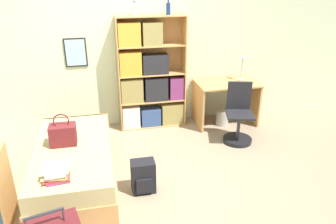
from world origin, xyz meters
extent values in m
plane|color=gray|center=(0.00, 0.00, 0.00)|extent=(14.00, 14.00, 0.00)
cube|color=beige|center=(0.00, 1.60, 1.30)|extent=(10.00, 0.06, 2.60)
cube|color=black|center=(-0.66, 1.56, 1.28)|extent=(0.33, 0.02, 0.44)
cube|color=#99C1D6|center=(-0.66, 1.55, 1.28)|extent=(0.29, 0.01, 0.40)
cube|color=tan|center=(-0.72, 0.00, 0.14)|extent=(0.94, 1.89, 0.27)
cube|color=tan|center=(-0.72, 0.00, 0.38)|extent=(0.91, 1.86, 0.21)
cube|color=tan|center=(-0.72, 0.92, 0.24)|extent=(0.94, 0.04, 0.48)
cube|color=maroon|center=(-0.82, 0.08, 0.61)|extent=(0.31, 0.21, 0.26)
torus|color=maroon|center=(-0.82, 0.08, 0.80)|extent=(0.19, 0.02, 0.19)
cube|color=#7A336B|center=(-0.84, -0.60, 0.49)|extent=(0.27, 0.38, 0.01)
cube|color=#B2382D|center=(-0.85, -0.60, 0.51)|extent=(0.29, 0.35, 0.02)
cube|color=beige|center=(-0.85, -0.62, 0.52)|extent=(0.29, 0.31, 0.01)
cube|color=#99894C|center=(-0.84, -0.59, 0.53)|extent=(0.25, 0.36, 0.01)
cube|color=#7A336B|center=(-0.86, -0.59, 0.54)|extent=(0.26, 0.36, 0.01)
cube|color=beige|center=(-0.85, -0.60, 0.56)|extent=(0.22, 0.33, 0.02)
cube|color=silver|center=(-0.85, -0.60, 0.58)|extent=(0.29, 0.28, 0.02)
cylinder|color=#2D2D33|center=(-0.71, -1.40, 0.62)|extent=(0.01, 0.01, 0.12)
cube|color=#2D2D33|center=(-0.85, -1.44, 0.68)|extent=(0.31, 0.10, 0.02)
cube|color=tan|center=(-0.03, 1.40, 0.92)|extent=(0.02, 0.30, 1.83)
cube|color=tan|center=(1.03, 1.40, 0.92)|extent=(0.02, 0.30, 1.83)
cube|color=tan|center=(0.50, 1.55, 0.92)|extent=(1.08, 0.01, 1.83)
cube|color=tan|center=(0.50, 1.40, 0.01)|extent=(1.05, 0.30, 0.02)
cube|color=tan|center=(0.50, 1.40, 0.46)|extent=(1.05, 0.30, 0.02)
cube|color=tan|center=(0.50, 1.40, 0.92)|extent=(1.05, 0.30, 0.02)
cube|color=tan|center=(0.50, 1.40, 1.38)|extent=(1.05, 0.30, 0.02)
cube|color=tan|center=(0.50, 1.40, 1.83)|extent=(1.05, 0.30, 0.02)
cube|color=silver|center=(0.13, 1.39, 0.20)|extent=(0.28, 0.22, 0.37)
cube|color=#334C84|center=(0.46, 1.39, 0.17)|extent=(0.32, 0.22, 0.30)
cube|color=#99894C|center=(0.83, 1.39, 0.20)|extent=(0.36, 0.22, 0.36)
cube|color=#99894C|center=(0.16, 1.39, 0.66)|extent=(0.35, 0.22, 0.39)
cube|color=#232328|center=(0.56, 1.39, 0.66)|extent=(0.37, 0.22, 0.39)
cube|color=#7A336B|center=(0.90, 1.39, 0.65)|extent=(0.23, 0.22, 0.37)
cube|color=gold|center=(0.16, 1.39, 1.11)|extent=(0.34, 0.22, 0.37)
cube|color=#232328|center=(0.55, 1.39, 1.08)|extent=(0.41, 0.22, 0.31)
cube|color=gold|center=(0.16, 1.39, 1.56)|extent=(0.34, 0.22, 0.36)
cube|color=#99894C|center=(0.51, 1.39, 1.56)|extent=(0.30, 0.22, 0.35)
cylinder|color=#B7BCC1|center=(0.26, 1.39, 1.91)|extent=(0.07, 0.07, 0.14)
cylinder|color=#B7BCC1|center=(0.26, 1.39, 2.00)|extent=(0.03, 0.03, 0.05)
cylinder|color=#232328|center=(0.26, 1.39, 2.03)|extent=(0.03, 0.03, 0.02)
cylinder|color=navy|center=(0.77, 1.37, 1.92)|extent=(0.07, 0.07, 0.18)
cylinder|color=navy|center=(0.77, 1.37, 2.04)|extent=(0.03, 0.03, 0.06)
cube|color=tan|center=(1.74, 1.23, 0.73)|extent=(1.02, 0.65, 0.02)
cube|color=tan|center=(1.25, 1.23, 0.36)|extent=(0.03, 0.61, 0.71)
cube|color=tan|center=(2.23, 1.23, 0.36)|extent=(0.03, 0.61, 0.71)
cylinder|color=#ADA89E|center=(2.02, 1.31, 0.75)|extent=(0.14, 0.14, 0.02)
cylinder|color=#ADA89E|center=(2.02, 1.31, 0.93)|extent=(0.02, 0.02, 0.35)
cone|color=#ADA89E|center=(2.06, 1.31, 1.13)|extent=(0.16, 0.12, 0.16)
cylinder|color=black|center=(1.69, 0.52, 0.03)|extent=(0.44, 0.44, 0.06)
cylinder|color=#333338|center=(1.69, 0.52, 0.22)|extent=(0.05, 0.05, 0.45)
cube|color=black|center=(1.69, 0.52, 0.46)|extent=(0.49, 0.49, 0.03)
cube|color=black|center=(1.73, 0.70, 0.70)|extent=(0.36, 0.13, 0.44)
cube|color=black|center=(0.08, -0.40, 0.20)|extent=(0.28, 0.20, 0.40)
cube|color=black|center=(0.08, -0.51, 0.14)|extent=(0.20, 0.03, 0.18)
cylinder|color=#B7B2A8|center=(1.67, 1.16, 0.13)|extent=(0.22, 0.22, 0.26)
camera|label=1|loc=(-0.32, -3.66, 2.45)|focal=35.00mm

